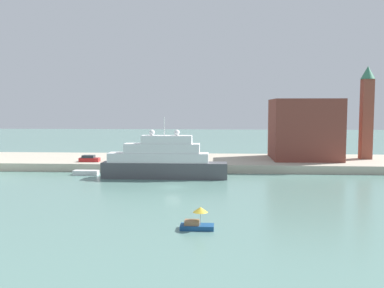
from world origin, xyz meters
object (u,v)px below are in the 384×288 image
Objects in this scene: large_yacht at (163,161)px; harbor_building at (304,129)px; parked_car at (89,159)px; mooring_bollard at (204,162)px; work_barge at (86,173)px; small_motorboat at (197,221)px; bell_tower at (367,109)px; person_figure at (119,156)px.

harbor_building is (30.70, 19.17, 5.39)m from large_yacht.
parked_car is 6.08× the size of mooring_bollard.
large_yacht is 20.84m from parked_car.
work_barge is at bearing -167.70° from mooring_bollard.
harbor_building is at bearing 19.12° from work_barge.
large_yacht is 5.47× the size of parked_car.
large_yacht reaches higher than parked_car.
parked_car is at bearing 149.24° from large_yacht.
large_yacht is at bearing 103.75° from small_motorboat.
harbor_building is 20.67× the size of mooring_bollard.
harbor_building reaches higher than small_motorboat.
large_yacht is 1.13× the size of bell_tower.
bell_tower is (36.62, 54.44, 12.43)m from small_motorboat.
parked_car is at bearing -171.61° from bell_tower.
work_barge is 13.47m from person_figure.
small_motorboat is at bearing -67.44° from person_figure.
large_yacht is at bearing -30.76° from parked_car.
bell_tower is at bearing 8.39° from parked_car.
bell_tower is (14.36, 0.76, 4.63)m from harbor_building.
person_figure is 2.46× the size of mooring_bollard.
large_yacht is 35.60m from small_motorboat.
mooring_bollard is (-37.26, -11.79, -11.23)m from bell_tower.
harbor_building is (46.89, 16.26, 8.23)m from work_barge.
work_barge is at bearing 123.36° from small_motorboat.
harbor_building is at bearing 9.95° from parked_car.
bell_tower is 29.54× the size of mooring_bollard.
mooring_bollard is at bearing 12.30° from work_barge.
harbor_building is 49.73m from parked_car.
large_yacht is 4.82× the size of work_barge.
bell_tower reaches higher than work_barge.
mooring_bollard is (25.68, -2.50, -0.26)m from parked_car.
parked_car is at bearing 102.32° from work_barge.
parked_car is (-17.89, 10.65, -0.96)m from large_yacht.
small_motorboat is at bearing -76.25° from large_yacht.
person_figure reaches higher than mooring_bollard.
harbor_building reaches higher than large_yacht.
bell_tower reaches higher than mooring_bollard.
mooring_bollard is at bearing 46.24° from large_yacht.
large_yacht is 33.25× the size of mooring_bollard.
bell_tower is at bearing 23.86° from large_yacht.
bell_tower reaches higher than harbor_building.
person_figure is (-57.46, -4.27, -10.77)m from bell_tower.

